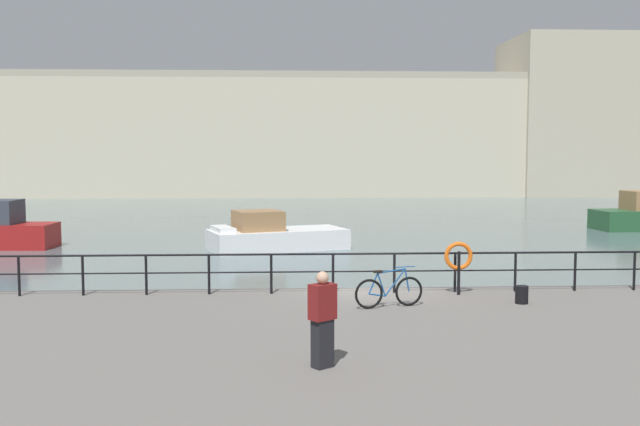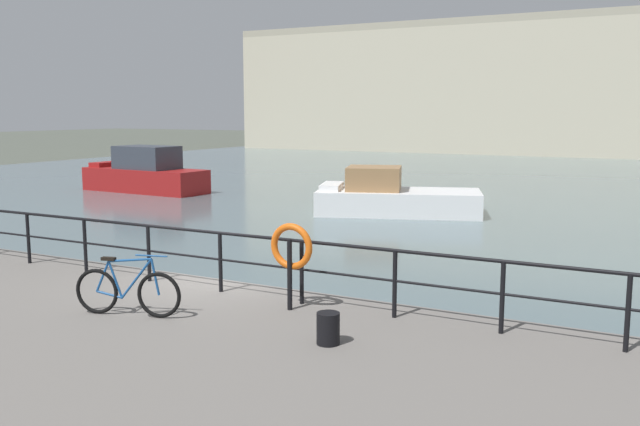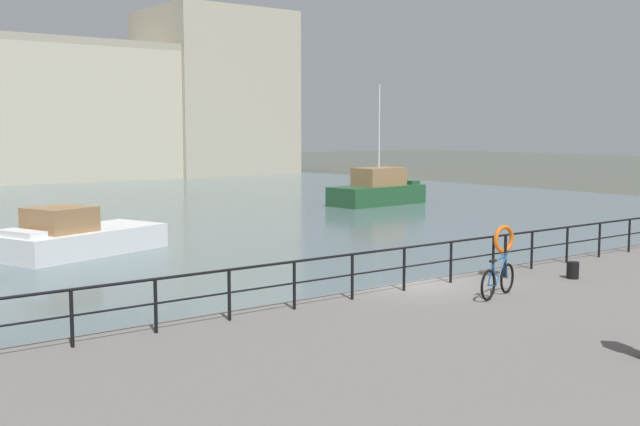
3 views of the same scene
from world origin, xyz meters
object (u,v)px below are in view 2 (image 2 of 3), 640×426
at_px(parked_bicycle, 127,291).
at_px(mooring_bollard, 328,328).
at_px(moored_white_yacht, 145,174).
at_px(moored_cabin_cruiser, 393,197).
at_px(life_ring_stand, 291,249).

bearing_deg(parked_bicycle, mooring_bollard, -10.59).
height_order(moored_white_yacht, parked_bicycle, moored_white_yacht).
bearing_deg(moored_white_yacht, moored_cabin_cruiser, 177.80).
distance_m(moored_cabin_cruiser, mooring_bollard, 19.31).
xyz_separation_m(moored_cabin_cruiser, parked_bicycle, (3.06, -18.49, 0.74)).
xyz_separation_m(moored_cabin_cruiser, mooring_bollard, (6.41, -18.20, 0.57)).
bearing_deg(mooring_bollard, life_ring_stand, 136.58).
distance_m(moored_cabin_cruiser, moored_white_yacht, 14.58).
height_order(moored_white_yacht, mooring_bollard, moored_white_yacht).
bearing_deg(parked_bicycle, moored_cabin_cruiser, 83.87).
xyz_separation_m(moored_cabin_cruiser, moored_white_yacht, (-14.52, 1.31, 0.27)).
relative_size(moored_cabin_cruiser, parked_bicycle, 4.18).
relative_size(moored_cabin_cruiser, life_ring_stand, 5.15).
bearing_deg(mooring_bollard, parked_bicycle, -175.07).
relative_size(parked_bicycle, mooring_bollard, 3.91).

